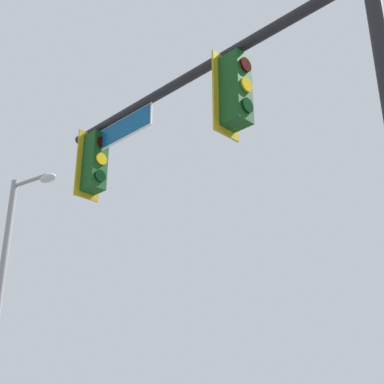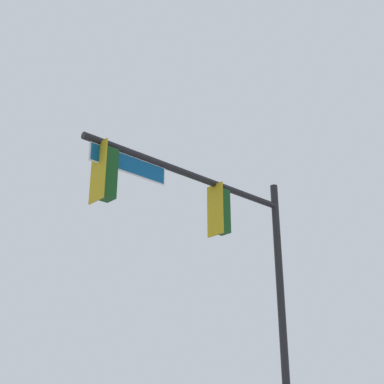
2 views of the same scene
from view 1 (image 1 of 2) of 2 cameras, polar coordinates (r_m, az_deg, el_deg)
signal_pole_near at (r=7.38m, az=3.53°, el=5.40°), size 6.09×0.88×7.40m
street_lamp at (r=14.14m, az=-19.57°, el=-11.17°), size 1.69×0.34×7.76m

